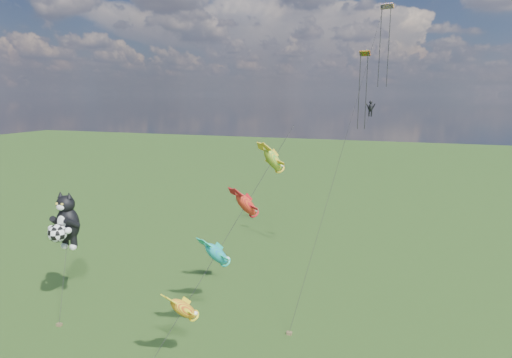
% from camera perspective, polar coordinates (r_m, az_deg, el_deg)
% --- Properties ---
extents(ground, '(300.00, 300.00, 0.00)m').
position_cam_1_polar(ground, '(41.53, -24.89, -15.73)').
color(ground, '#17370D').
extents(cat_kite_rig, '(2.38, 4.08, 10.29)m').
position_cam_1_polar(cat_kite_rig, '(38.68, -24.09, -5.26)').
color(cat_kite_rig, brown).
rests_on(cat_kite_rig, ground).
extents(fish_windsock_rig, '(6.45, 14.70, 15.74)m').
position_cam_1_polar(fish_windsock_rig, '(30.13, -3.29, -6.68)').
color(fish_windsock_rig, brown).
rests_on(fish_windsock_rig, ground).
extents(parafoil_rig, '(5.89, 16.93, 27.65)m').
position_cam_1_polar(parafoil_rig, '(43.31, 15.01, 11.63)').
color(parafoil_rig, brown).
rests_on(parafoil_rig, ground).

